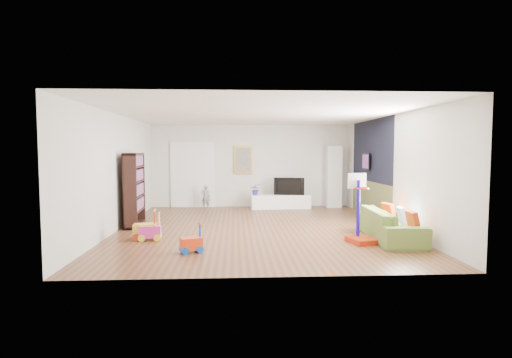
{
  "coord_description": "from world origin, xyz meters",
  "views": [
    {
      "loc": [
        -0.52,
        -9.45,
        1.84
      ],
      "look_at": [
        0.0,
        0.4,
        1.15
      ],
      "focal_mm": 28.0,
      "sensor_mm": 36.0,
      "label": 1
    }
  ],
  "objects": [
    {
      "name": "sofa",
      "position": [
        2.72,
        -1.37,
        0.31
      ],
      "size": [
        0.96,
        2.19,
        0.63
      ],
      "primitive_type": "imported",
      "rotation": [
        0.0,
        0.0,
        1.51
      ],
      "color": "olive",
      "rests_on": "ground"
    },
    {
      "name": "wall_left",
      "position": [
        -3.25,
        0.0,
        1.35
      ],
      "size": [
        0.0,
        7.5,
        2.7
      ],
      "primitive_type": "cube",
      "color": "silver",
      "rests_on": "ground"
    },
    {
      "name": "ride_on_orange",
      "position": [
        -1.32,
        -2.26,
        0.26
      ],
      "size": [
        0.45,
        0.36,
        0.52
      ],
      "primitive_type": "cube",
      "rotation": [
        0.0,
        0.0,
        0.36
      ],
      "color": "red",
      "rests_on": "ground"
    },
    {
      "name": "floor",
      "position": [
        0.0,
        0.0,
        0.0
      ],
      "size": [
        6.5,
        7.5,
        0.0
      ],
      "primitive_type": "cube",
      "color": "brown",
      "rests_on": "ground"
    },
    {
      "name": "bookshelf",
      "position": [
        -3.0,
        0.47,
        0.9
      ],
      "size": [
        0.4,
        1.25,
        1.8
      ],
      "primitive_type": "cube",
      "rotation": [
        0.0,
        0.0,
        0.06
      ],
      "color": "black",
      "rests_on": "ground"
    },
    {
      "name": "painting_back",
      "position": [
        -0.25,
        3.71,
        1.55
      ],
      "size": [
        0.62,
        0.06,
        0.92
      ],
      "primitive_type": "cube",
      "color": "gold",
      "rests_on": "wall_back"
    },
    {
      "name": "wall_front",
      "position": [
        0.0,
        -3.75,
        1.35
      ],
      "size": [
        6.5,
        0.0,
        2.7
      ],
      "primitive_type": "cube",
      "color": "silver",
      "rests_on": "ground"
    },
    {
      "name": "ride_on_yellow",
      "position": [
        -2.39,
        -1.15,
        0.31
      ],
      "size": [
        0.5,
        0.34,
        0.62
      ],
      "primitive_type": "cube",
      "rotation": [
        0.0,
        0.0,
        0.11
      ],
      "color": "yellow",
      "rests_on": "ground"
    },
    {
      "name": "child",
      "position": [
        -1.46,
        3.34,
        0.38
      ],
      "size": [
        0.29,
        0.2,
        0.75
      ],
      "primitive_type": "imported",
      "rotation": [
        0.0,
        0.0,
        3.23
      ],
      "color": "slate",
      "rests_on": "ground"
    },
    {
      "name": "ride_on_pink",
      "position": [
        -2.28,
        -1.21,
        0.29
      ],
      "size": [
        0.45,
        0.3,
        0.58
      ],
      "primitive_type": "cube",
      "rotation": [
        0.0,
        0.0,
        0.07
      ],
      "color": "#DB34A1",
      "rests_on": "ground"
    },
    {
      "name": "pillow_right",
      "position": [
        2.93,
        -0.71,
        0.49
      ],
      "size": [
        0.18,
        0.37,
        0.36
      ],
      "primitive_type": "cube",
      "rotation": [
        0.0,
        0.0,
        0.24
      ],
      "color": "red",
      "rests_on": "sofa"
    },
    {
      "name": "doorway",
      "position": [
        -1.9,
        3.71,
        1.05
      ],
      "size": [
        1.45,
        0.06,
        2.1
      ],
      "primitive_type": "cube",
      "color": "white",
      "rests_on": "ground"
    },
    {
      "name": "basketball_hoop",
      "position": [
        2.02,
        -1.66,
        0.7
      ],
      "size": [
        0.62,
        0.69,
        1.4
      ],
      "primitive_type": "cube",
      "rotation": [
        0.0,
        0.0,
        0.26
      ],
      "color": "#AB240B",
      "rests_on": "ground"
    },
    {
      "name": "wall_right",
      "position": [
        3.25,
        0.0,
        1.35
      ],
      "size": [
        0.0,
        7.5,
        2.7
      ],
      "primitive_type": "cube",
      "color": "white",
      "rests_on": "ground"
    },
    {
      "name": "olive_wainscot",
      "position": [
        3.23,
        1.4,
        0.5
      ],
      "size": [
        0.01,
        3.2,
        1.0
      ],
      "primitive_type": "cube",
      "color": "brown",
      "rests_on": "wall_right"
    },
    {
      "name": "navy_accent",
      "position": [
        3.23,
        1.4,
        1.85
      ],
      "size": [
        0.01,
        3.2,
        1.7
      ],
      "primitive_type": "cube",
      "color": "black",
      "rests_on": "wall_right"
    },
    {
      "name": "pillow_left",
      "position": [
        2.91,
        -1.99,
        0.49
      ],
      "size": [
        0.1,
        0.38,
        0.38
      ],
      "primitive_type": "cube",
      "rotation": [
        0.0,
        0.0,
        -0.01
      ],
      "color": "#AA330D",
      "rests_on": "sofa"
    },
    {
      "name": "pillow_center",
      "position": [
        2.96,
        -1.37,
        0.49
      ],
      "size": [
        0.15,
        0.38,
        0.37
      ],
      "primitive_type": "cube",
      "rotation": [
        0.0,
        0.0,
        -0.16
      ],
      "color": "silver",
      "rests_on": "sofa"
    },
    {
      "name": "media_console",
      "position": [
        0.94,
        3.2,
        0.22
      ],
      "size": [
        1.92,
        0.59,
        0.44
      ],
      "primitive_type": "cube",
      "rotation": [
        0.0,
        0.0,
        0.06
      ],
      "color": "white",
      "rests_on": "ground"
    },
    {
      "name": "vase_plant",
      "position": [
        0.14,
        3.23,
        0.62
      ],
      "size": [
        0.32,
        0.28,
        0.36
      ],
      "primitive_type": "imported",
      "rotation": [
        0.0,
        0.0,
        0.01
      ],
      "color": "#1E2C9B",
      "rests_on": "media_console"
    },
    {
      "name": "artwork_right",
      "position": [
        3.17,
        1.6,
        1.55
      ],
      "size": [
        0.04,
        0.56,
        0.46
      ],
      "primitive_type": "cube",
      "color": "#7F3F8C",
      "rests_on": "wall_right"
    },
    {
      "name": "ceiling",
      "position": [
        0.0,
        0.0,
        2.7
      ],
      "size": [
        6.5,
        7.5,
        0.0
      ],
      "primitive_type": "cube",
      "color": "white",
      "rests_on": "ground"
    },
    {
      "name": "wall_back",
      "position": [
        0.0,
        3.75,
        1.35
      ],
      "size": [
        6.5,
        0.0,
        2.7
      ],
      "primitive_type": "cube",
      "color": "silver",
      "rests_on": "ground"
    },
    {
      "name": "tall_cabinet",
      "position": [
        2.71,
        3.46,
        1.0
      ],
      "size": [
        0.48,
        0.48,
        2.01
      ],
      "primitive_type": "cube",
      "rotation": [
        0.0,
        0.0,
        -0.02
      ],
      "color": "silver",
      "rests_on": "ground"
    },
    {
      "name": "tv",
      "position": [
        1.22,
        3.2,
        0.72
      ],
      "size": [
        0.98,
        0.31,
        0.56
      ],
      "primitive_type": "imported",
      "rotation": [
        0.0,
        0.0,
        -0.19
      ],
      "color": "black",
      "rests_on": "media_console"
    }
  ]
}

